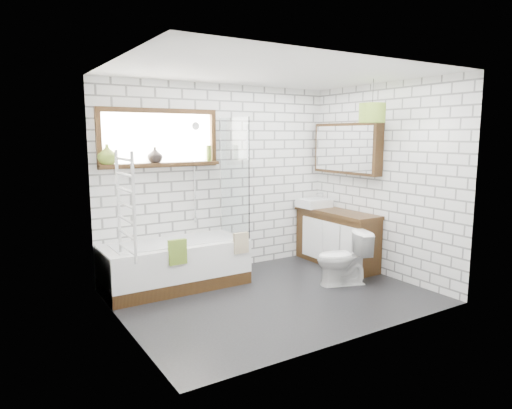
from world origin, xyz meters
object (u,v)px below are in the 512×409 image
basin (314,203)px  bathtub (175,265)px  vanity (336,238)px  pendant (372,113)px  toilet (343,258)px

basin → bathtub: bearing=-176.8°
vanity → pendant: bearing=-102.7°
vanity → basin: basin is taller
toilet → pendant: bearing=99.8°
bathtub → vanity: bearing=-7.7°
basin → vanity: bearing=-82.2°
vanity → basin: (-0.06, 0.44, 0.45)m
bathtub → toilet: bearing=-29.6°
basin → pendant: size_ratio=1.34×
vanity → pendant: 1.88m
vanity → basin: 0.63m
vanity → toilet: 0.88m
bathtub → vanity: vanity is taller
basin → toilet: 1.33m
bathtub → basin: 2.33m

